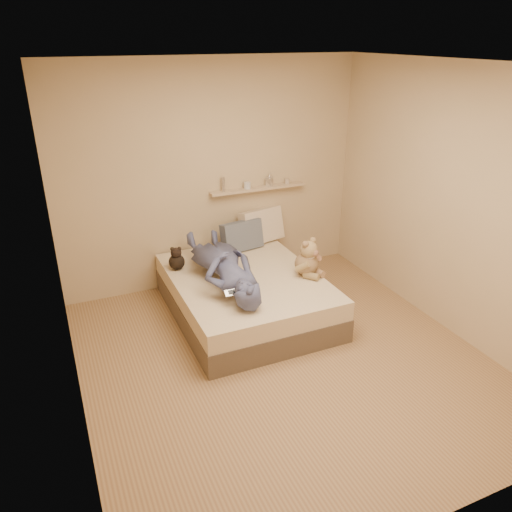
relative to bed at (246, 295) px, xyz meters
name	(u,v)px	position (x,y,z in m)	size (l,w,h in m)	color
room	(287,231)	(0.00, -0.93, 1.08)	(3.80, 3.80, 3.80)	#98794E
bed	(246,295)	(0.00, 0.00, 0.00)	(1.50, 1.90, 0.45)	brown
game_console	(233,292)	(-0.34, -0.52, 0.36)	(0.16, 0.07, 0.05)	#B5B9BC
teddy_bear	(308,260)	(0.62, -0.23, 0.40)	(0.33, 0.34, 0.41)	#91784F
dark_plush	(177,260)	(-0.61, 0.46, 0.34)	(0.17, 0.17, 0.27)	black
pillow_cream	(261,226)	(0.56, 0.83, 0.43)	(0.55, 0.16, 0.40)	beige
pillow_grey	(242,236)	(0.24, 0.69, 0.40)	(0.50, 0.14, 0.34)	slate
person	(223,265)	(-0.25, -0.01, 0.41)	(0.56, 1.53, 0.37)	#4D5279
wall_shelf	(258,189)	(0.55, 0.91, 0.88)	(1.20, 0.12, 0.03)	tan
shelf_bottles	(259,182)	(0.57, 0.91, 0.96)	(0.88, 0.10, 0.18)	silver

